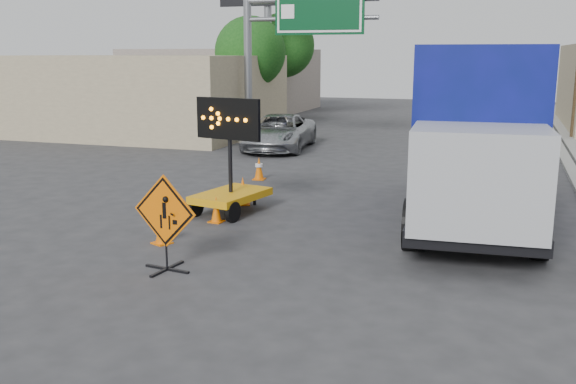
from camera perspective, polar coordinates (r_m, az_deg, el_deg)
The scene contains 15 objects.
ground at distance 11.66m, azimuth -7.26°, elevation -8.50°, with size 100.00×100.00×0.00m, color #2D2D30.
curb_right at distance 25.21m, azimuth 23.82°, elevation 1.94°, with size 0.40×60.00×0.12m, color gray.
storefront_left_near at distance 35.31m, azimuth -13.74°, elevation 8.45°, with size 14.00×10.00×4.00m, color tan.
storefront_left_far at distance 48.11m, azimuth -5.75°, elevation 9.89°, with size 12.00×10.00×4.40m, color gray.
highway_gantry at distance 29.26m, azimuth 0.22°, elevation 14.11°, with size 6.18×0.38×6.90m.
tree_left_near at distance 34.28m, azimuth -3.38°, elevation 12.29°, with size 3.71×3.71×6.03m.
tree_left_far at distance 42.12m, azimuth -0.49°, elevation 12.88°, with size 4.10×4.10×6.66m.
construction_sign at distance 12.44m, azimuth -10.87°, elevation -2.51°, with size 1.41×1.00×1.88m.
arrow_board at distance 16.76m, azimuth -5.11°, elevation 0.34°, with size 1.88×2.33×3.01m.
pickup_truck at distance 28.04m, azimuth -0.81°, elevation 5.35°, with size 2.50×5.42×1.51m, color #A5A8AC.
box_truck at distance 16.61m, azimuth 16.40°, elevation 4.24°, with size 3.33×9.18×4.29m.
cone_a at distance 14.36m, azimuth -11.18°, elevation -3.14°, with size 0.48×0.48×0.72m.
cone_b at distance 15.98m, azimuth -6.40°, elevation -1.53°, with size 0.37×0.37×0.66m.
cone_c at distance 17.77m, azimuth -4.04°, elevation 0.12°, with size 0.52×0.52×0.78m.
cone_d at distance 21.28m, azimuth -2.59°, elevation 2.12°, with size 0.42×0.42×0.76m.
Camera 1 is at (4.85, -9.78, 4.11)m, focal length 40.00 mm.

